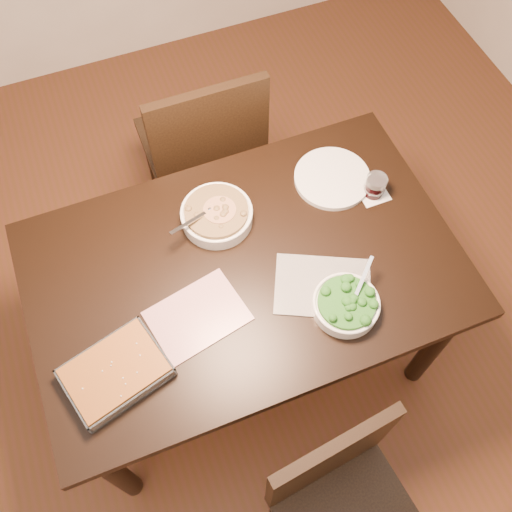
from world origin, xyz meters
TOP-DOWN VIEW (x-y plane):
  - ground at (0.00, 0.00)m, footprint 4.00×4.00m
  - room at (0.00, 0.00)m, footprint 4.04×4.04m
  - table at (0.00, 0.00)m, footprint 1.40×0.90m
  - magazine_a at (-0.20, -0.11)m, footprint 0.32×0.26m
  - magazine_b at (0.21, -0.16)m, footprint 0.37×0.33m
  - coaster at (0.52, 0.11)m, footprint 0.10×0.10m
  - stew_bowl at (-0.02, 0.20)m, footprint 0.26×0.24m
  - broccoli_bowl at (0.24, -0.25)m, footprint 0.21×0.21m
  - baking_dish at (-0.48, -0.20)m, footprint 0.33×0.28m
  - wine_tumbler at (0.52, 0.11)m, footprint 0.07×0.07m
  - dinner_plate at (0.42, 0.21)m, footprint 0.27×0.27m
  - chair_near at (0.03, -0.74)m, footprint 0.45×0.45m
  - chair_far at (0.08, 0.69)m, footprint 0.46×0.46m

SIDE VIEW (x-z plane):
  - ground at x=0.00m, z-range 0.00..0.00m
  - chair_near at x=0.03m, z-range 0.05..0.92m
  - chair_far at x=0.08m, z-range 0.06..1.03m
  - table at x=0.00m, z-range 0.28..1.03m
  - coaster at x=0.52m, z-range 0.75..0.75m
  - magazine_b at x=0.21m, z-range 0.75..0.76m
  - magazine_a at x=-0.20m, z-range 0.75..0.76m
  - dinner_plate at x=0.42m, z-range 0.75..0.77m
  - baking_dish at x=-0.48m, z-range 0.75..0.80m
  - broccoli_bowl at x=0.24m, z-range 0.74..0.82m
  - stew_bowl at x=-0.02m, z-range 0.74..0.83m
  - wine_tumbler at x=0.52m, z-range 0.75..0.84m
  - room at x=0.00m, z-range 0.35..3.07m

